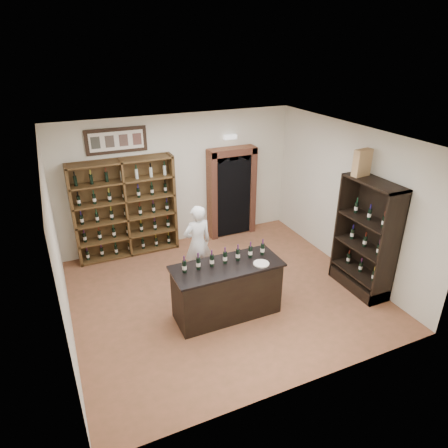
{
  "coord_description": "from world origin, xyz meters",
  "views": [
    {
      "loc": [
        -2.6,
        -5.85,
        4.45
      ],
      "look_at": [
        0.15,
        0.3,
        1.31
      ],
      "focal_mm": 32.0,
      "sensor_mm": 36.0,
      "label": 1
    }
  ],
  "objects_px": {
    "wine_shelf": "(125,208)",
    "side_cabinet": "(364,253)",
    "tasting_counter": "(227,290)",
    "shopkeeper": "(198,243)",
    "wine_crate": "(362,163)",
    "counter_bottle_0": "(184,266)"
  },
  "relations": [
    {
      "from": "wine_shelf",
      "to": "side_cabinet",
      "type": "bearing_deg",
      "value": -40.21
    },
    {
      "from": "side_cabinet",
      "to": "tasting_counter",
      "type": "bearing_deg",
      "value": 173.72
    },
    {
      "from": "side_cabinet",
      "to": "shopkeeper",
      "type": "xyz_separation_m",
      "value": [
        -2.77,
        1.6,
        0.04
      ]
    },
    {
      "from": "tasting_counter",
      "to": "wine_crate",
      "type": "xyz_separation_m",
      "value": [
        2.66,
        0.04,
        1.95
      ]
    },
    {
      "from": "side_cabinet",
      "to": "wine_shelf",
      "type": "bearing_deg",
      "value": 139.79
    },
    {
      "from": "counter_bottle_0",
      "to": "shopkeeper",
      "type": "height_order",
      "value": "shopkeeper"
    },
    {
      "from": "wine_shelf",
      "to": "tasting_counter",
      "type": "height_order",
      "value": "wine_shelf"
    },
    {
      "from": "tasting_counter",
      "to": "wine_crate",
      "type": "distance_m",
      "value": 3.3
    },
    {
      "from": "shopkeeper",
      "to": "wine_crate",
      "type": "height_order",
      "value": "wine_crate"
    },
    {
      "from": "tasting_counter",
      "to": "shopkeeper",
      "type": "height_order",
      "value": "shopkeeper"
    },
    {
      "from": "side_cabinet",
      "to": "wine_crate",
      "type": "distance_m",
      "value": 1.72
    },
    {
      "from": "tasting_counter",
      "to": "side_cabinet",
      "type": "height_order",
      "value": "side_cabinet"
    },
    {
      "from": "shopkeeper",
      "to": "tasting_counter",
      "type": "bearing_deg",
      "value": 86.58
    },
    {
      "from": "wine_shelf",
      "to": "side_cabinet",
      "type": "distance_m",
      "value": 5.02
    },
    {
      "from": "side_cabinet",
      "to": "wine_crate",
      "type": "height_order",
      "value": "wine_crate"
    },
    {
      "from": "wine_shelf",
      "to": "side_cabinet",
      "type": "height_order",
      "value": "same"
    },
    {
      "from": "wine_shelf",
      "to": "counter_bottle_0",
      "type": "distance_m",
      "value": 2.88
    },
    {
      "from": "wine_shelf",
      "to": "shopkeeper",
      "type": "distance_m",
      "value": 1.97
    },
    {
      "from": "counter_bottle_0",
      "to": "side_cabinet",
      "type": "distance_m",
      "value": 3.48
    },
    {
      "from": "tasting_counter",
      "to": "side_cabinet",
      "type": "bearing_deg",
      "value": -6.28
    },
    {
      "from": "tasting_counter",
      "to": "shopkeeper",
      "type": "distance_m",
      "value": 1.34
    },
    {
      "from": "shopkeeper",
      "to": "wine_crate",
      "type": "bearing_deg",
      "value": 149.77
    }
  ]
}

